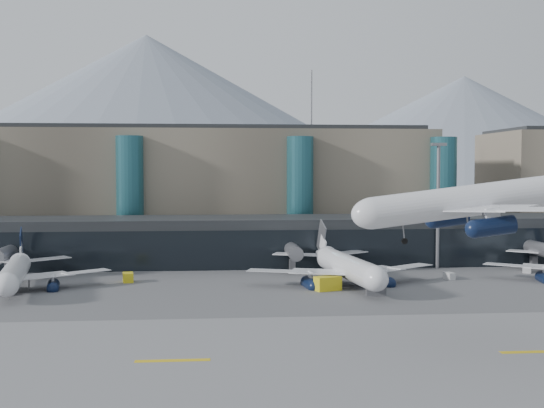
{
  "coord_description": "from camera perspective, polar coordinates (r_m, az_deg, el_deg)",
  "views": [
    {
      "loc": [
        -15.62,
        -86.95,
        20.44
      ],
      "look_at": [
        -5.34,
        32.0,
        14.19
      ],
      "focal_mm": 45.0,
      "sensor_mm": 36.0,
      "label": 1
    }
  ],
  "objects": [
    {
      "name": "ground",
      "position": [
        90.68,
        5.19,
        -10.04
      ],
      "size": [
        900.0,
        900.0,
        0.0
      ],
      "primitive_type": "plane",
      "color": "#515154",
      "rests_on": "ground"
    },
    {
      "name": "runway_strip",
      "position": [
        76.41,
        7.21,
        -12.53
      ],
      "size": [
        400.0,
        40.0,
        0.04
      ],
      "primitive_type": "cube",
      "color": "slate",
      "rests_on": "ground"
    },
    {
      "name": "runway_markings",
      "position": [
        76.4,
        7.21,
        -12.51
      ],
      "size": [
        128.0,
        1.0,
        0.02
      ],
      "color": "gold",
      "rests_on": "ground"
    },
    {
      "name": "concourse",
      "position": [
        146.34,
        1.21,
        -3.07
      ],
      "size": [
        170.0,
        27.0,
        10.0
      ],
      "color": "black",
      "rests_on": "ground"
    },
    {
      "name": "terminal_main",
      "position": [
        177.27,
        -7.97,
        1.36
      ],
      "size": [
        130.0,
        30.0,
        31.0
      ],
      "color": "gray",
      "rests_on": "ground"
    },
    {
      "name": "teal_towers",
      "position": [
        161.09,
        -4.71,
        0.7
      ],
      "size": [
        116.4,
        19.4,
        46.0
      ],
      "color": "#245B65",
      "rests_on": "ground"
    },
    {
      "name": "mountain_ridge",
      "position": [
        468.71,
        -1.07,
        6.09
      ],
      "size": [
        910.0,
        400.0,
        110.0
      ],
      "color": "gray",
      "rests_on": "ground"
    },
    {
      "name": "lightmast_mid",
      "position": [
        142.58,
        13.73,
        0.49
      ],
      "size": [
        3.0,
        1.2,
        25.6
      ],
      "color": "slate",
      "rests_on": "ground"
    },
    {
      "name": "hero_jet",
      "position": [
        82.06,
        17.88,
        1.05
      ],
      "size": [
        31.2,
        31.96,
        10.3
      ],
      "rotation": [
        0.0,
        -0.12,
        0.05
      ],
      "color": "silver",
      "rests_on": "ground"
    },
    {
      "name": "jet_parked_left",
      "position": [
        124.58,
        -20.65,
        -4.76
      ],
      "size": [
        32.66,
        33.15,
        10.69
      ],
      "rotation": [
        0.0,
        0.0,
        1.76
      ],
      "color": "silver",
      "rests_on": "ground"
    },
    {
      "name": "jet_parked_mid",
      "position": [
        122.64,
        5.86,
        -4.52
      ],
      "size": [
        36.12,
        36.13,
        11.73
      ],
      "rotation": [
        0.0,
        0.0,
        1.7
      ],
      "color": "silver",
      "rests_on": "ground"
    },
    {
      "name": "veh_b",
      "position": [
        125.86,
        -11.95,
        -6.03
      ],
      "size": [
        2.25,
        3.15,
        1.67
      ],
      "primitive_type": "cube",
      "rotation": [
        0.0,
        0.0,
        1.74
      ],
      "color": "gold",
      "rests_on": "ground"
    },
    {
      "name": "veh_c",
      "position": [
        111.69,
        8.7,
        -7.13
      ],
      "size": [
        3.3,
        2.05,
        1.72
      ],
      "primitive_type": "cube",
      "rotation": [
        0.0,
        0.0,
        -0.14
      ],
      "color": "#4D4E52",
      "rests_on": "ground"
    },
    {
      "name": "veh_d",
      "position": [
        143.32,
        20.56,
        -5.06
      ],
      "size": [
        2.72,
        3.26,
        1.64
      ],
      "primitive_type": "cube",
      "rotation": [
        0.0,
        0.0,
        1.08
      ],
      "color": "#BCBCBC",
      "rests_on": "ground"
    },
    {
      "name": "veh_g",
      "position": [
        130.1,
        14.6,
        -5.85
      ],
      "size": [
        1.82,
        2.49,
        1.3
      ],
      "primitive_type": "cube",
      "rotation": [
        0.0,
        0.0,
        -1.32
      ],
      "color": "#BCBCBC",
      "rests_on": "ground"
    },
    {
      "name": "veh_h",
      "position": [
        115.14,
        4.68,
        -6.64
      ],
      "size": [
        4.78,
        3.56,
        2.36
      ],
      "primitive_type": "cube",
      "rotation": [
        0.0,
        0.0,
        0.35
      ],
      "color": "gold",
      "rests_on": "ground"
    }
  ]
}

